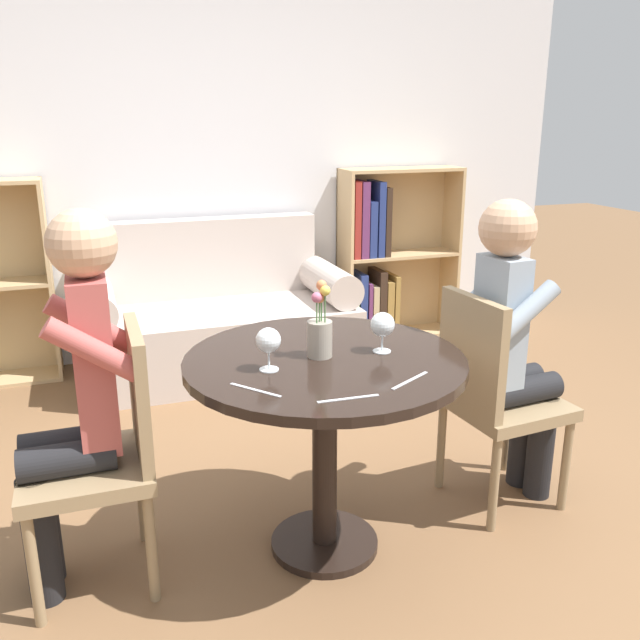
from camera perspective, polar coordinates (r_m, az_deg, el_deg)
name	(u,v)px	position (r m, az deg, el deg)	size (l,w,h in m)	color
ground_plane	(324,546)	(2.69, 0.38, -18.47)	(16.00, 16.00, 0.00)	brown
back_wall	(197,148)	(4.52, -10.33, 14.08)	(5.20, 0.05, 2.70)	silver
round_table	(325,396)	(2.38, 0.41, -6.39)	(0.98, 0.98, 0.76)	black
couch	(217,322)	(4.28, -8.64, -0.15)	(1.64, 0.80, 0.92)	beige
bookshelf_right	(382,261)	(4.83, 5.23, 5.01)	(0.85, 0.28, 1.20)	tan
chair_left	(107,447)	(2.40, -17.50, -10.18)	(0.42, 0.42, 0.90)	#937A56
chair_right	(493,392)	(2.80, 14.33, -5.88)	(0.45, 0.45, 0.90)	#937A56
person_left	(74,394)	(2.32, -20.04, -5.91)	(0.42, 0.34, 1.29)	black
person_right	(513,343)	(2.79, 15.93, -1.91)	(0.44, 0.36, 1.26)	black
wine_glass_left	(268,342)	(2.19, -4.37, -1.83)	(0.08, 0.08, 0.14)	white
wine_glass_right	(383,326)	(2.36, 5.29, -0.49)	(0.09, 0.09, 0.14)	white
flower_vase	(320,331)	(2.31, -0.01, -0.95)	(0.09, 0.09, 0.27)	#9E9384
knife_left_setting	(255,390)	(2.07, -5.47, -5.89)	(0.13, 0.16, 0.00)	silver
fork_left_setting	(410,380)	(2.15, 7.58, -5.07)	(0.17, 0.10, 0.00)	silver
knife_right_setting	(348,399)	(2.00, 2.40, -6.63)	(0.19, 0.02, 0.00)	silver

